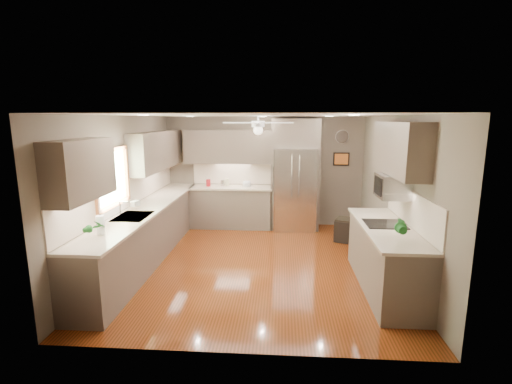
# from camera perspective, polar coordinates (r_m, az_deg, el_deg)

# --- Properties ---
(floor) EXTENTS (5.00, 5.00, 0.00)m
(floor) POSITION_cam_1_polar(r_m,az_deg,el_deg) (6.49, 0.14, -10.93)
(floor) COLOR #442009
(floor) RESTS_ON ground
(ceiling) EXTENTS (5.00, 5.00, 0.00)m
(ceiling) POSITION_cam_1_polar(r_m,az_deg,el_deg) (6.02, 0.15, 11.72)
(ceiling) COLOR white
(ceiling) RESTS_ON ground
(wall_back) EXTENTS (4.50, 0.00, 4.50)m
(wall_back) POSITION_cam_1_polar(r_m,az_deg,el_deg) (8.59, 1.25, 3.20)
(wall_back) COLOR #6A5F51
(wall_back) RESTS_ON ground
(wall_front) EXTENTS (4.50, 0.00, 4.50)m
(wall_front) POSITION_cam_1_polar(r_m,az_deg,el_deg) (3.72, -2.45, -7.55)
(wall_front) COLOR #6A5F51
(wall_front) RESTS_ON ground
(wall_left) EXTENTS (0.00, 5.00, 5.00)m
(wall_left) POSITION_cam_1_polar(r_m,az_deg,el_deg) (6.67, -19.53, 0.22)
(wall_left) COLOR #6A5F51
(wall_left) RESTS_ON ground
(wall_right) EXTENTS (0.00, 5.00, 5.00)m
(wall_right) POSITION_cam_1_polar(r_m,az_deg,el_deg) (6.39, 20.70, -0.31)
(wall_right) COLOR #6A5F51
(wall_right) RESTS_ON ground
(canister_a) EXTENTS (0.11, 0.11, 0.16)m
(canister_a) POSITION_cam_1_polar(r_m,az_deg,el_deg) (8.47, -7.35, 1.41)
(canister_a) COLOR maroon
(canister_a) RESTS_ON back_run
(canister_b) EXTENTS (0.10, 0.10, 0.14)m
(canister_b) POSITION_cam_1_polar(r_m,az_deg,el_deg) (8.48, -5.18, 1.40)
(canister_b) COLOR silver
(canister_b) RESTS_ON back_run
(canister_c) EXTENTS (0.13, 0.13, 0.16)m
(canister_c) POSITION_cam_1_polar(r_m,az_deg,el_deg) (8.46, -4.48, 1.53)
(canister_c) COLOR beige
(canister_c) RESTS_ON back_run
(soap_bottle) EXTENTS (0.11, 0.11, 0.21)m
(soap_bottle) POSITION_cam_1_polar(r_m,az_deg,el_deg) (6.60, -18.02, -1.62)
(soap_bottle) COLOR white
(soap_bottle) RESTS_ON left_run
(potted_plant_left) EXTENTS (0.20, 0.17, 0.32)m
(potted_plant_left) POSITION_cam_1_polar(r_m,az_deg,el_deg) (5.12, -23.51, -4.98)
(potted_plant_left) COLOR #18571C
(potted_plant_left) RESTS_ON left_run
(potted_plant_right) EXTENTS (0.20, 0.17, 0.34)m
(potted_plant_right) POSITION_cam_1_polar(r_m,az_deg,el_deg) (5.02, 21.53, -5.02)
(potted_plant_right) COLOR #18571C
(potted_plant_right) RESTS_ON right_run
(bowl) EXTENTS (0.25, 0.25, 0.05)m
(bowl) POSITION_cam_1_polar(r_m,az_deg,el_deg) (8.38, -1.41, 1.02)
(bowl) COLOR beige
(bowl) RESTS_ON back_run
(left_run) EXTENTS (0.65, 4.70, 1.45)m
(left_run) POSITION_cam_1_polar(r_m,az_deg,el_deg) (6.87, -16.35, -5.85)
(left_run) COLOR brown
(left_run) RESTS_ON ground
(back_run) EXTENTS (1.85, 0.65, 1.45)m
(back_run) POSITION_cam_1_polar(r_m,az_deg,el_deg) (8.51, -3.75, -2.15)
(back_run) COLOR brown
(back_run) RESTS_ON ground
(uppers) EXTENTS (4.50, 4.70, 0.95)m
(uppers) POSITION_cam_1_polar(r_m,az_deg,el_deg) (6.83, -5.71, 6.33)
(uppers) COLOR brown
(uppers) RESTS_ON wall_left
(window) EXTENTS (0.05, 1.12, 0.92)m
(window) POSITION_cam_1_polar(r_m,az_deg,el_deg) (6.16, -21.29, 2.07)
(window) COLOR #BFF2B2
(window) RESTS_ON wall_left
(sink) EXTENTS (0.50, 0.70, 0.32)m
(sink) POSITION_cam_1_polar(r_m,az_deg,el_deg) (6.17, -18.43, -3.83)
(sink) COLOR silver
(sink) RESTS_ON left_run
(refrigerator) EXTENTS (1.06, 0.75, 2.45)m
(refrigerator) POSITION_cam_1_polar(r_m,az_deg,el_deg) (8.26, 6.00, 2.38)
(refrigerator) COLOR silver
(refrigerator) RESTS_ON ground
(right_run) EXTENTS (0.70, 2.20, 1.45)m
(right_run) POSITION_cam_1_polar(r_m,az_deg,el_deg) (5.77, 19.34, -9.34)
(right_run) COLOR brown
(right_run) RESTS_ON ground
(microwave) EXTENTS (0.43, 0.55, 0.34)m
(microwave) POSITION_cam_1_polar(r_m,az_deg,el_deg) (5.77, 20.26, 0.87)
(microwave) COLOR silver
(microwave) RESTS_ON wall_right
(ceiling_fan) EXTENTS (1.18, 1.18, 0.32)m
(ceiling_fan) POSITION_cam_1_polar(r_m,az_deg,el_deg) (6.32, 0.33, 10.17)
(ceiling_fan) COLOR white
(ceiling_fan) RESTS_ON ceiling
(recessed_lights) EXTENTS (2.84, 3.14, 0.01)m
(recessed_lights) POSITION_cam_1_polar(r_m,az_deg,el_deg) (6.42, 0.02, 11.63)
(recessed_lights) COLOR white
(recessed_lights) RESTS_ON ceiling
(wall_clock) EXTENTS (0.30, 0.03, 0.30)m
(wall_clock) POSITION_cam_1_polar(r_m,az_deg,el_deg) (8.60, 13.12, 8.27)
(wall_clock) COLOR white
(wall_clock) RESTS_ON wall_back
(framed_print) EXTENTS (0.36, 0.03, 0.30)m
(framed_print) POSITION_cam_1_polar(r_m,az_deg,el_deg) (8.63, 12.98, 4.96)
(framed_print) COLOR black
(framed_print) RESTS_ON wall_back
(stool) EXTENTS (0.50, 0.50, 0.47)m
(stool) POSITION_cam_1_polar(r_m,az_deg,el_deg) (7.74, 13.59, -5.70)
(stool) COLOR black
(stool) RESTS_ON ground
(paper_towel) EXTENTS (0.11, 0.11, 0.27)m
(paper_towel) POSITION_cam_1_polar(r_m,az_deg,el_deg) (5.28, -22.80, -4.69)
(paper_towel) COLOR white
(paper_towel) RESTS_ON left_run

